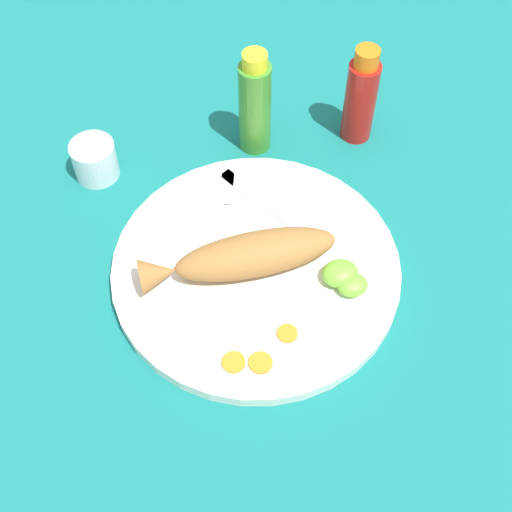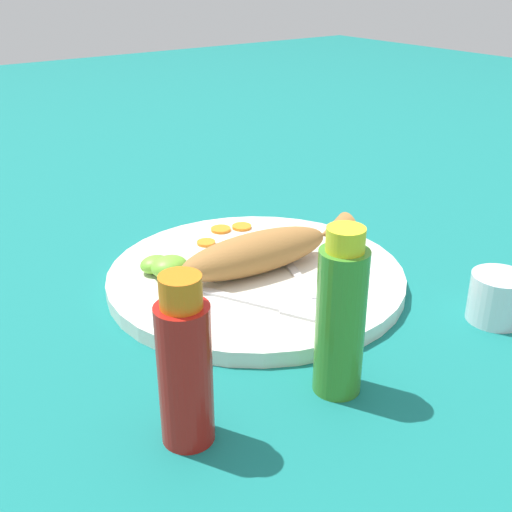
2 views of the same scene
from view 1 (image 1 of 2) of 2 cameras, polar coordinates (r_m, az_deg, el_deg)
ground_plane at (r=0.91m, az=0.00°, el=-1.36°), size 4.00×4.00×0.00m
main_plate at (r=0.90m, az=0.00°, el=-1.05°), size 0.37×0.37×0.02m
fried_fish at (r=0.87m, az=-0.97°, el=-0.03°), size 0.25×0.07×0.05m
fork_near at (r=0.95m, az=-2.36°, el=3.65°), size 0.08×0.18×0.00m
fork_far at (r=0.95m, az=0.69°, el=4.12°), size 0.10×0.17×0.00m
carrot_slice_near at (r=0.83m, az=-1.80°, el=-8.49°), size 0.03×0.03×0.00m
carrot_slice_mid at (r=0.83m, az=0.37°, el=-8.53°), size 0.03×0.03×0.00m
carrot_slice_far at (r=0.84m, az=2.52°, el=-6.20°), size 0.02×0.02×0.00m
lime_wedge_main at (r=0.88m, az=7.73°, el=-2.33°), size 0.04×0.03×0.02m
lime_wedge_side at (r=0.88m, az=6.74°, el=-1.39°), size 0.05×0.04×0.03m
hot_sauce_bottle_red at (r=1.03m, az=8.37°, el=12.46°), size 0.04×0.04×0.15m
hot_sauce_bottle_green at (r=1.00m, az=-0.09°, el=12.03°), size 0.05×0.05×0.16m
salt_cup at (r=1.02m, az=-12.74°, el=7.37°), size 0.06×0.06×0.06m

